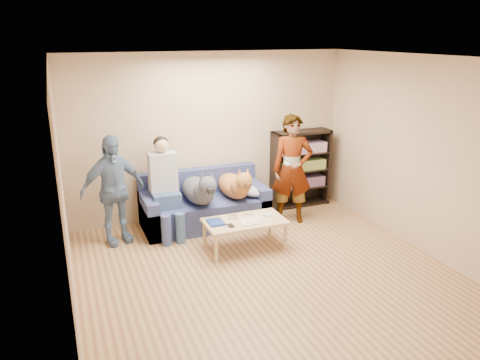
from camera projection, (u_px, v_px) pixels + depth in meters
name	position (u px, v px, depth m)	size (l,w,h in m)	color
ground	(277.00, 284.00, 5.56)	(5.00, 5.00, 0.00)	#91633D
ceiling	(283.00, 59.00, 4.78)	(5.00, 5.00, 0.00)	white
wall_back	(210.00, 136.00, 7.39)	(4.50, 4.50, 0.00)	tan
wall_front	(455.00, 291.00, 2.95)	(4.50, 4.50, 0.00)	tan
wall_left	(64.00, 207.00, 4.38)	(5.00, 5.00, 0.00)	tan
wall_right	(438.00, 161.00, 5.96)	(5.00, 5.00, 0.00)	tan
blanket	(256.00, 191.00, 7.28)	(0.43, 0.36, 0.15)	#B3B3B8
person_standing_right	(292.00, 169.00, 7.20)	(0.62, 0.41, 1.70)	gray
person_standing_left	(113.00, 190.00, 6.46)	(0.91, 0.38, 1.56)	#6789A6
held_controller	(287.00, 164.00, 6.90)	(0.04, 0.11, 0.03)	silver
notebook_blue	(216.00, 222.00, 6.26)	(0.20, 0.26, 0.03)	navy
papers	(251.00, 222.00, 6.29)	(0.26, 0.20, 0.01)	white
magazine	(252.00, 220.00, 6.31)	(0.22, 0.17, 0.01)	beige
camera_silver	(233.00, 217.00, 6.42)	(0.11, 0.06, 0.05)	#B7B7BB
controller_a	(261.00, 214.00, 6.55)	(0.04, 0.13, 0.03)	white
controller_b	(268.00, 215.00, 6.50)	(0.09, 0.06, 0.03)	white
headphone_cup_a	(259.00, 218.00, 6.41)	(0.07, 0.07, 0.02)	silver
headphone_cup_b	(256.00, 216.00, 6.48)	(0.07, 0.07, 0.02)	white
pen_orange	(248.00, 224.00, 6.21)	(0.01, 0.01, 0.14)	#C34D1B
pen_black	(248.00, 214.00, 6.56)	(0.01, 0.01, 0.14)	black
wallet	(231.00, 226.00, 6.17)	(0.07, 0.12, 0.01)	black
sofa	(204.00, 207.00, 7.25)	(1.90, 0.85, 0.82)	#515B93
person_seated	(165.00, 183.00, 6.77)	(0.40, 0.73, 1.47)	#3B5683
dog_gray	(200.00, 190.00, 6.90)	(0.42, 1.25, 0.61)	#45464E
dog_tan	(235.00, 185.00, 7.15)	(0.40, 1.16, 0.57)	#BF7B3A
coffee_table	(245.00, 223.00, 6.38)	(1.10, 0.60, 0.42)	#D9AA86
bookshelf	(300.00, 167.00, 7.97)	(1.00, 0.34, 1.30)	black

